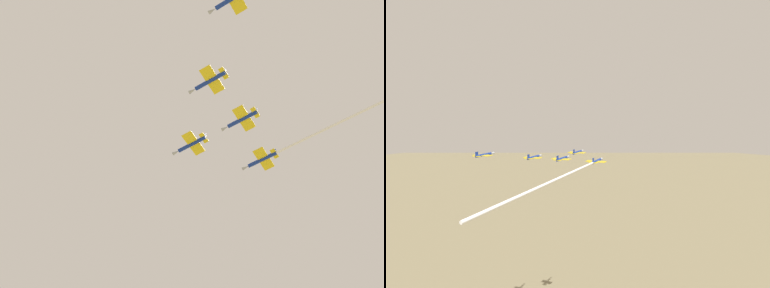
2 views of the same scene
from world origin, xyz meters
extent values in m
cylinder|color=navy|center=(5.70, 17.11, 117.94)|extent=(9.65, 3.54, 1.18)
cone|color=#9EA3AD|center=(11.42, 18.58, 117.94)|extent=(2.36, 1.62, 1.12)
cube|color=yellow|center=(5.18, 16.98, 117.89)|extent=(5.46, 9.17, 0.19)
cube|color=yellow|center=(1.61, 16.07, 117.94)|extent=(2.36, 3.91, 0.19)
cube|color=navy|center=(1.69, 16.09, 118.91)|extent=(1.71, 0.59, 1.93)
cylinder|color=navy|center=(-13.68, 28.60, 116.69)|extent=(9.65, 3.54, 1.18)
cone|color=#9EA3AD|center=(-7.96, 30.06, 116.69)|extent=(2.36, 1.62, 1.12)
cube|color=yellow|center=(-14.20, 28.46, 116.64)|extent=(5.46, 9.17, 0.19)
cube|color=yellow|center=(-17.78, 27.55, 116.69)|extent=(2.36, 3.91, 0.19)
cube|color=navy|center=(-17.70, 27.57, 117.66)|extent=(1.71, 0.59, 1.93)
cylinder|color=navy|center=(-5.78, -2.27, 116.97)|extent=(9.65, 3.54, 1.18)
cone|color=#9EA3AD|center=(-0.06, -0.81, 116.97)|extent=(2.36, 1.62, 1.12)
cube|color=yellow|center=(-6.30, -2.40, 116.91)|extent=(5.46, 9.17, 0.19)
cube|color=yellow|center=(-9.88, -3.32, 116.97)|extent=(2.36, 3.91, 0.19)
cube|color=navy|center=(-9.80, -3.30, 117.93)|extent=(1.71, 0.59, 1.93)
cylinder|color=navy|center=(-11.28, 12.77, 117.27)|extent=(9.65, 3.54, 1.18)
cone|color=#9EA3AD|center=(-5.56, 14.23, 117.27)|extent=(2.36, 1.62, 1.12)
cube|color=yellow|center=(-11.80, 12.64, 117.21)|extent=(5.46, 9.17, 0.19)
cube|color=yellow|center=(-15.37, 11.72, 117.27)|extent=(2.36, 3.91, 0.19)
cube|color=navy|center=(-15.29, 11.74, 118.23)|extent=(1.71, 0.59, 1.93)
cone|color=#9EA3AD|center=(-27.35, 41.55, 119.06)|extent=(2.36, 1.62, 1.12)
camera|label=1|loc=(-48.53, 69.20, 2.79)|focal=41.84mm
camera|label=2|loc=(-110.39, -72.69, 138.16)|focal=27.61mm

